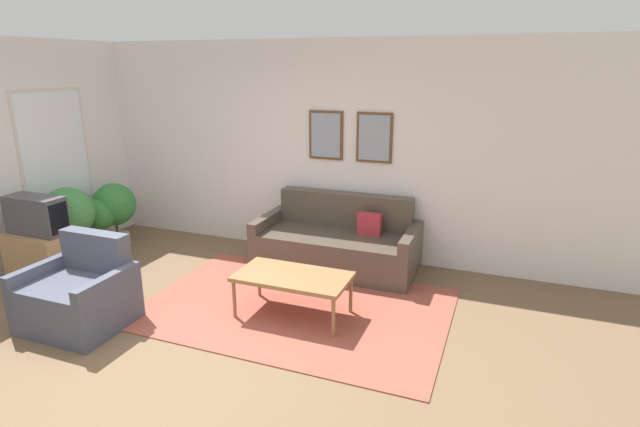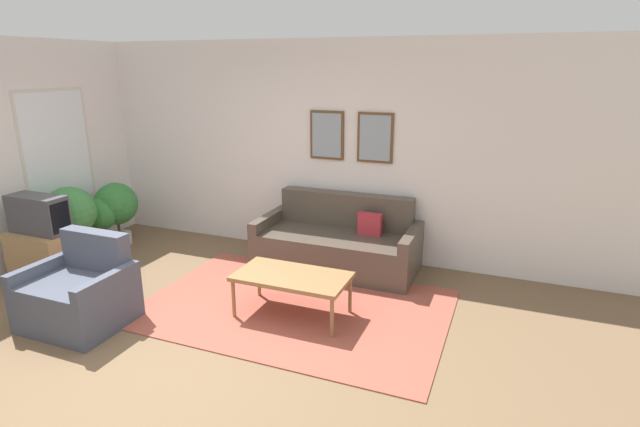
# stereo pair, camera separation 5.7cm
# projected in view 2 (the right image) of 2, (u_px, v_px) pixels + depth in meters

# --- Properties ---
(ground_plane) EXTENTS (16.00, 16.00, 0.00)m
(ground_plane) POSITION_uv_depth(u_px,v_px,m) (170.00, 354.00, 4.29)
(ground_plane) COLOR brown
(area_rug) EXTENTS (3.06, 2.05, 0.01)m
(area_rug) POSITION_uv_depth(u_px,v_px,m) (295.00, 307.00, 5.11)
(area_rug) COLOR #9E4C3D
(area_rug) RESTS_ON ground_plane
(wall_back) EXTENTS (8.00, 0.09, 2.70)m
(wall_back) POSITION_uv_depth(u_px,v_px,m) (302.00, 149.00, 6.41)
(wall_back) COLOR silver
(wall_back) RESTS_ON ground_plane
(couch) EXTENTS (1.93, 0.90, 0.87)m
(couch) POSITION_uv_depth(u_px,v_px,m) (338.00, 244.00, 6.06)
(couch) COLOR #4C4238
(couch) RESTS_ON ground_plane
(coffee_table) EXTENTS (1.11, 0.59, 0.44)m
(coffee_table) POSITION_uv_depth(u_px,v_px,m) (292.00, 278.00, 4.85)
(coffee_table) COLOR olive
(coffee_table) RESTS_ON ground_plane
(tv_stand) EXTENTS (0.71, 0.46, 0.58)m
(tv_stand) POSITION_uv_depth(u_px,v_px,m) (45.00, 257.00, 5.68)
(tv_stand) COLOR #A87F51
(tv_stand) RESTS_ON ground_plane
(tv) EXTENTS (0.68, 0.28, 0.43)m
(tv) POSITION_uv_depth(u_px,v_px,m) (38.00, 214.00, 5.53)
(tv) COLOR #424247
(tv) RESTS_ON tv_stand
(armchair) EXTENTS (0.91, 0.76, 0.85)m
(armchair) POSITION_uv_depth(u_px,v_px,m) (80.00, 295.00, 4.74)
(armchair) COLOR #474C5B
(armchair) RESTS_ON ground_plane
(potted_plant_tall) EXTENTS (0.62, 0.62, 0.97)m
(potted_plant_tall) POSITION_uv_depth(u_px,v_px,m) (70.00, 215.00, 6.13)
(potted_plant_tall) COLOR beige
(potted_plant_tall) RESTS_ON ground_plane
(potted_plant_by_window) EXTENTS (0.57, 0.57, 0.87)m
(potted_plant_by_window) POSITION_uv_depth(u_px,v_px,m) (116.00, 207.00, 6.78)
(potted_plant_by_window) COLOR beige
(potted_plant_by_window) RESTS_ON ground_plane
(potted_plant_small) EXTENTS (0.43, 0.43, 0.71)m
(potted_plant_small) POSITION_uv_depth(u_px,v_px,m) (102.00, 216.00, 6.62)
(potted_plant_small) COLOR slate
(potted_plant_small) RESTS_ON ground_plane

